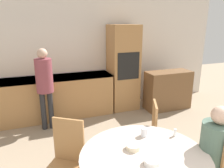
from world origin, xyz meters
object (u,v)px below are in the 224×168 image
object	(u,v)px
person_standing	(45,80)
bowl_near	(152,162)
chair_far_right	(148,133)
person_seated	(217,154)
cup	(144,132)
bowl_centre	(133,147)
sideboard	(168,90)
oven_unit	(123,68)
chair_far_left	(66,157)

from	to	relation	value
person_standing	bowl_near	bearing A→B (deg)	-73.65
chair_far_right	person_seated	bearing A→B (deg)	41.77
cup	bowl_centre	xyz separation A→B (m)	(-0.24, -0.20, -0.02)
chair_far_right	person_standing	size ratio (longest dim) A/B	0.62
person_seated	person_standing	size ratio (longest dim) A/B	0.79
sideboard	bowl_centre	xyz separation A→B (m)	(-2.06, -2.39, 0.35)
cup	bowl_near	world-z (taller)	cup
oven_unit	bowl_centre	size ratio (longest dim) A/B	13.23
sideboard	person_seated	world-z (taller)	person_seated
chair_far_right	bowl_near	xyz separation A→B (m)	(-0.48, -0.92, 0.27)
bowl_near	bowl_centre	size ratio (longest dim) A/B	1.03
sideboard	person_standing	world-z (taller)	person_standing
person_seated	cup	distance (m)	0.77
oven_unit	chair_far_right	size ratio (longest dim) A/B	2.01
chair_far_right	person_seated	xyz separation A→B (m)	(0.28, -0.94, 0.18)
bowl_near	bowl_centre	bearing A→B (deg)	100.77
sideboard	chair_far_left	distance (m)	3.31
oven_unit	person_standing	size ratio (longest dim) A/B	1.25
oven_unit	sideboard	bearing A→B (deg)	-23.50
person_standing	person_seated	bearing A→B (deg)	-59.87
oven_unit	bowl_centre	world-z (taller)	oven_unit
person_standing	cup	world-z (taller)	person_standing
person_seated	bowl_near	xyz separation A→B (m)	(-0.76, 0.02, 0.09)
oven_unit	chair_far_right	world-z (taller)	oven_unit
bowl_near	bowl_centre	world-z (taller)	bowl_near
chair_far_right	person_seated	size ratio (longest dim) A/B	0.78
oven_unit	chair_far_left	size ratio (longest dim) A/B	2.01
chair_far_left	person_seated	bearing A→B (deg)	6.82
bowl_centre	sideboard	bearing A→B (deg)	49.21
bowl_near	bowl_centre	xyz separation A→B (m)	(-0.05, 0.29, -0.00)
person_seated	bowl_near	distance (m)	0.76
oven_unit	chair_far_left	xyz separation A→B (m)	(-1.71, -2.35, -0.45)
chair_far_right	person_seated	world-z (taller)	person_seated
sideboard	cup	bearing A→B (deg)	-129.80
oven_unit	sideboard	distance (m)	1.19
bowl_centre	chair_far_right	bearing A→B (deg)	49.82
chair_far_left	person_standing	distance (m)	1.91
sideboard	person_seated	xyz separation A→B (m)	(-1.25, -2.69, 0.26)
sideboard	bowl_near	distance (m)	3.36
sideboard	person_standing	xyz separation A→B (m)	(-2.77, -0.08, 0.52)
oven_unit	person_standing	bearing A→B (deg)	-164.39
bowl_near	bowl_centre	distance (m)	0.29
person_seated	chair_far_right	bearing A→B (deg)	106.34
person_standing	bowl_near	xyz separation A→B (m)	(0.76, -2.60, -0.17)
oven_unit	cup	size ratio (longest dim) A/B	20.56
person_standing	oven_unit	bearing A→B (deg)	15.61
chair_far_right	bowl_centre	bearing A→B (deg)	-14.75
person_standing	bowl_near	world-z (taller)	person_standing
chair_far_left	chair_far_right	xyz separation A→B (m)	(1.16, 0.17, 0.00)
oven_unit	person_seated	distance (m)	3.14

